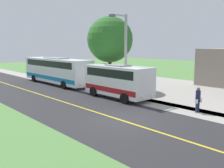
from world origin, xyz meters
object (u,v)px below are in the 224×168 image
Objects in this scene: shuttle_bus_front at (118,80)px; transit_bus_rear at (56,70)px; tree_curbside at (110,40)px; street_light_pole at (125,52)px; pedestrian_with_bags at (198,99)px.

transit_bus_rear is (-0.04, -10.97, 0.13)m from shuttle_bus_front.
shuttle_bus_front is at bearing 89.78° from transit_bus_rear.
tree_curbside is (-2.92, -4.40, 3.64)m from shuttle_bus_front.
street_light_pole is at bearing 91.72° from transit_bus_rear.
transit_bus_rear is at bearing -90.22° from shuttle_bus_front.
pedestrian_with_bags is at bearing 92.48° from transit_bus_rear.
pedestrian_with_bags is at bearing 79.86° from tree_curbside.
shuttle_bus_front is 6.41m from tree_curbside.
street_light_pole is at bearing 62.23° from tree_curbside.
transit_bus_rear is 6.71× the size of pedestrian_with_bags.
street_light_pole is at bearing -86.25° from pedestrian_with_bags.
tree_curbside reaches higher than transit_bus_rear.
pedestrian_with_bags is 7.52m from street_light_pole.
shuttle_bus_front is 0.56× the size of transit_bus_rear.
shuttle_bus_front is 10.97m from transit_bus_rear.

